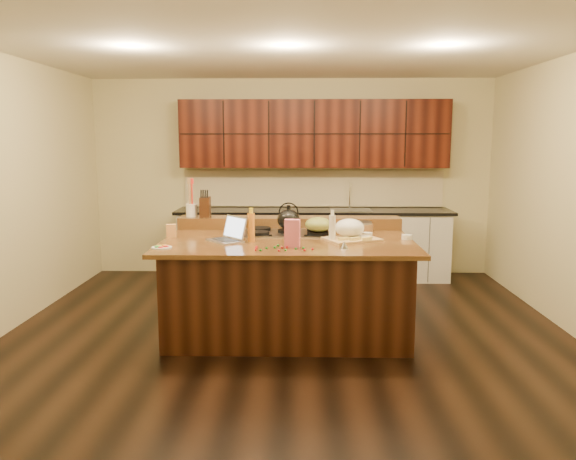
{
  "coord_description": "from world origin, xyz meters",
  "views": [
    {
      "loc": [
        0.12,
        -5.36,
        1.86
      ],
      "look_at": [
        0.0,
        0.05,
        1.0
      ],
      "focal_mm": 35.0,
      "sensor_mm": 36.0,
      "label": 1
    }
  ],
  "objects": [
    {
      "name": "gumdrop_4",
      "position": [
        0.0,
        -0.47,
        0.93
      ],
      "size": [
        0.02,
        0.02,
        0.02
      ],
      "primitive_type": "ellipsoid",
      "color": "red",
      "rests_on": "island"
    },
    {
      "name": "gumdrop_13",
      "position": [
        -0.01,
        -0.61,
        0.93
      ],
      "size": [
        0.02,
        0.02,
        0.02
      ],
      "primitive_type": "ellipsoid",
      "color": "#198C26",
      "rests_on": "island"
    },
    {
      "name": "gumdrop_5",
      "position": [
        0.15,
        -0.5,
        0.93
      ],
      "size": [
        0.02,
        0.02,
        0.02
      ],
      "primitive_type": "ellipsoid",
      "color": "#198C26",
      "rests_on": "island"
    },
    {
      "name": "kettle",
      "position": [
        0.0,
        0.3,
        1.07
      ],
      "size": [
        0.3,
        0.3,
        0.21
      ],
      "primitive_type": "ellipsoid",
      "rotation": [
        0.0,
        0.0,
        0.35
      ],
      "color": "black",
      "rests_on": "cooktop"
    },
    {
      "name": "gumdrop_10",
      "position": [
        -0.04,
        -0.49,
        0.93
      ],
      "size": [
        0.02,
        0.02,
        0.02
      ],
      "primitive_type": "ellipsoid",
      "color": "red",
      "rests_on": "island"
    },
    {
      "name": "gumdrop_11",
      "position": [
        -0.11,
        -0.48,
        0.93
      ],
      "size": [
        0.02,
        0.02,
        0.02
      ],
      "primitive_type": "ellipsoid",
      "color": "#198C26",
      "rests_on": "island"
    },
    {
      "name": "utensil_crock",
      "position": [
        -1.07,
        0.7,
        1.11
      ],
      "size": [
        0.15,
        0.15,
        0.14
      ],
      "primitive_type": "cylinder",
      "rotation": [
        0.0,
        0.0,
        -0.37
      ],
      "color": "white",
      "rests_on": "back_ledge"
    },
    {
      "name": "candy_plate",
      "position": [
        -1.11,
        -0.5,
        0.93
      ],
      "size": [
        0.21,
        0.21,
        0.01
      ],
      "primitive_type": "cylinder",
      "rotation": [
        0.0,
        0.0,
        -0.17
      ],
      "color": "white",
      "rests_on": "island"
    },
    {
      "name": "gumdrop_12",
      "position": [
        0.23,
        -0.55,
        0.93
      ],
      "size": [
        0.02,
        0.02,
        0.02
      ],
      "primitive_type": "ellipsoid",
      "color": "red",
      "rests_on": "island"
    },
    {
      "name": "back_counter",
      "position": [
        0.3,
        2.23,
        0.98
      ],
      "size": [
        3.7,
        0.66,
        2.4
      ],
      "color": "silver",
      "rests_on": "ground"
    },
    {
      "name": "gumdrop_8",
      "position": [
        -0.27,
        -0.51,
        0.93
      ],
      "size": [
        0.02,
        0.02,
        0.02
      ],
      "primitive_type": "ellipsoid",
      "color": "red",
      "rests_on": "island"
    },
    {
      "name": "laptop",
      "position": [
        -0.55,
        -0.12,
        0.98
      ],
      "size": [
        0.42,
        0.42,
        0.23
      ],
      "rotation": [
        0.0,
        0.0,
        -0.86
      ],
      "color": "#B7B7BC",
      "rests_on": "island"
    },
    {
      "name": "ramekin_c",
      "position": [
        0.78,
        0.13,
        0.94
      ],
      "size": [
        0.11,
        0.11,
        0.04
      ],
      "primitive_type": "cylinder",
      "rotation": [
        0.0,
        0.0,
        0.07
      ],
      "color": "white",
      "rests_on": "island"
    },
    {
      "name": "room",
      "position": [
        0.0,
        0.0,
        1.35
      ],
      "size": [
        5.52,
        5.02,
        2.72
      ],
      "color": "black",
      "rests_on": "ground"
    },
    {
      "name": "gumdrop_7",
      "position": [
        -0.18,
        -0.51,
        0.93
      ],
      "size": [
        0.02,
        0.02,
        0.02
      ],
      "primitive_type": "ellipsoid",
      "color": "#198C26",
      "rests_on": "island"
    },
    {
      "name": "package_box",
      "position": [
        -1.15,
        0.06,
        0.99
      ],
      "size": [
        0.11,
        0.08,
        0.13
      ],
      "primitive_type": "cube",
      "rotation": [
        0.0,
        0.0,
        0.2
      ],
      "color": "#F3A455",
      "rests_on": "island"
    },
    {
      "name": "kitchen_timer",
      "position": [
        0.51,
        -0.48,
        0.96
      ],
      "size": [
        0.11,
        0.11,
        0.07
      ],
      "primitive_type": "cone",
      "rotation": [
        0.0,
        0.0,
        -0.42
      ],
      "color": "silver",
      "rests_on": "island"
    },
    {
      "name": "gumdrop_0",
      "position": [
        -0.27,
        -0.47,
        0.93
      ],
      "size": [
        0.02,
        0.02,
        0.02
      ],
      "primitive_type": "ellipsoid",
      "color": "red",
      "rests_on": "island"
    },
    {
      "name": "oil_bottle",
      "position": [
        -0.34,
        -0.15,
        1.06
      ],
      "size": [
        0.08,
        0.08,
        0.27
      ],
      "primitive_type": "cylinder",
      "rotation": [
        0.0,
        0.0,
        -0.11
      ],
      "color": "orange",
      "rests_on": "island"
    },
    {
      "name": "back_ledge",
      "position": [
        0.0,
        0.7,
        0.98
      ],
      "size": [
        2.4,
        0.3,
        0.12
      ],
      "primitive_type": "cube",
      "color": "black",
      "rests_on": "island"
    },
    {
      "name": "gumdrop_3",
      "position": [
        0.08,
        -0.54,
        0.93
      ],
      "size": [
        0.02,
        0.02,
        0.02
      ],
      "primitive_type": "ellipsoid",
      "color": "#198C26",
      "rests_on": "island"
    },
    {
      "name": "knife_block",
      "position": [
        -0.92,
        0.7,
        1.15
      ],
      "size": [
        0.12,
        0.18,
        0.21
      ],
      "primitive_type": "cube",
      "rotation": [
        0.0,
        0.0,
        0.05
      ],
      "color": "black",
      "rests_on": "back_ledge"
    },
    {
      "name": "ramekin_b",
      "position": [
        1.15,
        0.01,
        0.94
      ],
      "size": [
        0.11,
        0.11,
        0.04
      ],
      "primitive_type": "cylinder",
      "rotation": [
        0.0,
        0.0,
        0.13
      ],
      "color": "white",
      "rests_on": "island"
    },
    {
      "name": "gumdrop_2",
      "position": [
        0.16,
        -0.6,
        0.93
      ],
      "size": [
        0.02,
        0.02,
        0.02
      ],
      "primitive_type": "ellipsoid",
      "color": "red",
      "rests_on": "island"
    },
    {
      "name": "gumdrop_9",
      "position": [
        -0.22,
        -0.61,
        0.93
      ],
      "size": [
        0.02,
        0.02,
        0.02
      ],
      "primitive_type": "ellipsoid",
      "color": "#198C26",
      "rests_on": "island"
    },
    {
      "name": "vinegar_bottle",
      "position": [
        0.42,
        -0.12,
        1.04
      ],
      "size": [
        0.07,
        0.07,
        0.25
      ],
      "primitive_type": "cylinder",
      "rotation": [
        0.0,
        0.0,
        0.02
      ],
      "color": "silver",
      "rests_on": "island"
    },
    {
      "name": "cooktop",
      "position": [
        0.0,
        0.3,
        0.94
      ],
      "size": [
        0.92,
        0.52,
        0.05
      ],
      "color": "gray",
      "rests_on": "island"
    },
    {
      "name": "pink_bag",
      "position": [
        0.05,
        -0.43,
        1.05
      ],
      "size": [
        0.14,
        0.09,
        0.25
      ],
      "primitive_type": "cube",
      "rotation": [
        0.0,
        0.0,
        -0.13
      ],
      "color": "pink",
      "rests_on": "island"
    },
    {
      "name": "gumdrop_1",
      "position": [
        -0.08,
        -0.39,
        0.93
      ],
      "size": [
        0.02,
        0.02,
        0.02
      ],
      "primitive_type": "ellipsoid",
      "color": "#198C26",
      "rests_on": "island"
    },
    {
      "name": "gumdrop_6",
      "position": [
        -0.27,
        -0.59,
        0.93
      ],
      "size": [
        0.02,
        0.02,
        0.02
      ],
      "primitive_type": "ellipsoid",
      "color": "red",
      "rests_on": "island"
    },
    {
      "name": "island",
      "position": [
        0.0,
        0.0,
        0.46
      ],
      "size": [
        2.4,
        1.6,
        0.92
      ],
      "color": "black",
      "rests_on": "ground"
    },
    {
      "name": "gumdrop_14",
      "position": [
        -0.06,
        -0.62,
        0.93
      ],
      "size": [
        0.02,
        0.02,
        0.02
      ],
      "primitive_type": "ellipsoid",
      "color": "red",
      "rests_on": "island"
    },
    {
      "name": "strainer_bowl",
      "position": [
        0.76,
        0.43,
        0.97
      ],
      "size": [
        0.25,
        0.25,
        0.09
      ],
      "primitive_type": "cylinder",
      "rotation": [
        0.0,
        0.0,
        -0.04
      ],
      "color": "#996B3F",
      "rests_on": "island"
    },
    {
      "name": "green_bowl",
      "position": [
        0.3,
        0.17,
        1.04
      ],
      "size": [
        0.29,
        0.29,
        0.15
      ],
      "primitive_type": "ellipsoid",
      "rotation": [
        0.0,
        0.0,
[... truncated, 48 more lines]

